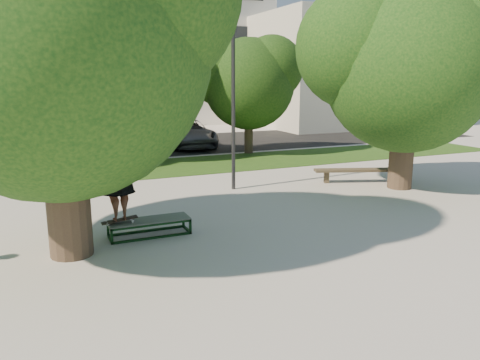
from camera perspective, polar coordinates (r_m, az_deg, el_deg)
name	(u,v)px	position (r m, az deg, el deg)	size (l,w,h in m)	color
ground	(280,242)	(10.29, 4.89, -7.51)	(120.00, 120.00, 0.00)	#ADA79F
grass_strip	(191,165)	(19.18, -6.00, 1.78)	(30.00, 4.00, 0.02)	#1E4313
asphalt_strip	(135,146)	(25.17, -12.68, 4.04)	(40.00, 8.00, 0.01)	black
tree_left	(48,25)	(9.65, -22.33, 17.03)	(6.96, 5.95, 7.12)	#38281E
tree_right	(405,58)	(15.69, 19.42, 13.85)	(6.24, 5.33, 6.51)	#38281E
bg_tree_mid	(123,65)	(20.89, -14.06, 13.39)	(5.76, 4.92, 6.24)	#38281E
bg_tree_right	(247,78)	(22.02, 0.85, 12.30)	(5.04, 4.31, 5.43)	#38281E
lamppost	(233,89)	(14.63, -0.83, 11.00)	(0.25, 0.15, 6.11)	#2D2D30
office_building	(64,19)	(40.81, -20.69, 17.87)	(30.00, 14.12, 16.00)	beige
side_building	(351,72)	(37.99, 13.42, 12.72)	(15.00, 10.00, 8.00)	beige
grind_box	(149,227)	(10.79, -10.98, -5.68)	(1.80, 0.60, 0.38)	black
skater_rig	(117,178)	(10.38, -14.74, 0.23)	(2.32, 0.78, 1.94)	white
bench	(359,171)	(16.42, 14.33, 1.06)	(3.02, 1.42, 0.47)	#493D2B
car_dark	(84,141)	(22.25, -18.51, 4.56)	(1.56, 4.48, 1.48)	black
car_grey	(187,133)	(24.57, -6.49, 5.69)	(2.32, 5.03, 1.40)	#57575C
car_silver_b	(144,131)	(25.69, -11.64, 5.86)	(2.03, 4.99, 1.45)	#B0B0B5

